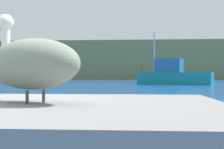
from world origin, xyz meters
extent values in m
cube|color=#6B7A51|center=(0.00, 78.01, 4.48)|extent=(140.00, 15.85, 8.96)
cube|color=gray|center=(0.72, -0.46, 0.34)|extent=(3.77, 3.02, 0.68)
ellipsoid|color=gray|center=(0.72, -0.46, 1.06)|extent=(1.29, 1.10, 0.49)
cylinder|color=white|center=(0.37, -0.25, 1.29)|extent=(0.09, 0.09, 0.32)
sphere|color=white|center=(0.37, -0.25, 1.50)|extent=(0.16, 0.16, 0.16)
cylinder|color=#4C4742|center=(0.71, -0.58, 0.74)|extent=(0.03, 0.03, 0.13)
cylinder|color=#4C4742|center=(0.82, -0.40, 0.74)|extent=(0.03, 0.03, 0.13)
cube|color=teal|center=(5.59, 30.32, 0.62)|extent=(7.78, 4.80, 1.24)
cube|color=#1E6099|center=(5.01, 30.53, 1.95)|extent=(3.09, 2.76, 1.42)
cylinder|color=#B2B2B2|center=(3.50, 31.07, 3.40)|extent=(0.12, 0.12, 4.33)
cylinder|color=#3F382D|center=(2.25, 31.52, 1.59)|extent=(0.10, 0.10, 0.70)
camera|label=1|loc=(1.74, -3.57, 0.95)|focal=52.64mm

